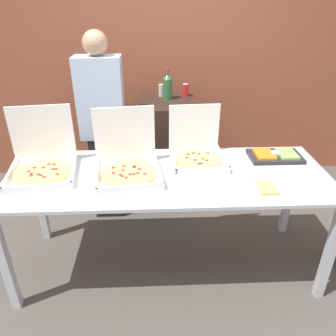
# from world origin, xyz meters

# --- Properties ---
(ground_plane) EXTENTS (16.00, 16.00, 0.00)m
(ground_plane) POSITION_xyz_m (0.00, 0.00, 0.00)
(ground_plane) COLOR #514C47
(brick_wall_behind) EXTENTS (10.00, 0.06, 2.80)m
(brick_wall_behind) POSITION_xyz_m (0.00, 1.70, 1.40)
(brick_wall_behind) COLOR #9E5138
(brick_wall_behind) RESTS_ON ground_plane
(buffet_table) EXTENTS (2.34, 0.87, 0.86)m
(buffet_table) POSITION_xyz_m (0.00, 0.00, 0.77)
(buffet_table) COLOR silver
(buffet_table) RESTS_ON ground_plane
(pizza_box_near_left) EXTENTS (0.51, 0.52, 0.45)m
(pizza_box_near_left) POSITION_xyz_m (-0.29, 0.02, 0.94)
(pizza_box_near_left) COLOR white
(pizza_box_near_left) RESTS_ON buffet_table
(pizza_box_far_left) EXTENTS (0.52, 0.53, 0.45)m
(pizza_box_far_left) POSITION_xyz_m (-0.91, 0.07, 0.94)
(pizza_box_far_left) COLOR white
(pizza_box_far_left) RESTS_ON buffet_table
(pizza_box_far_right) EXTENTS (0.43, 0.44, 0.40)m
(pizza_box_far_right) POSITION_xyz_m (0.24, 0.21, 0.94)
(pizza_box_far_right) COLOR white
(pizza_box_far_right) RESTS_ON buffet_table
(paper_plate_front_left) EXTENTS (0.22, 0.22, 0.03)m
(paper_plate_front_left) POSITION_xyz_m (0.65, -0.25, 0.88)
(paper_plate_front_left) COLOR white
(paper_plate_front_left) RESTS_ON buffet_table
(veggie_tray) EXTENTS (0.41, 0.25, 0.05)m
(veggie_tray) POSITION_xyz_m (0.87, 0.23, 0.89)
(veggie_tray) COLOR #28282D
(veggie_tray) RESTS_ON buffet_table
(sideboard_podium) EXTENTS (0.56, 0.59, 1.09)m
(sideboard_podium) POSITION_xyz_m (0.04, 1.05, 0.55)
(sideboard_podium) COLOR black
(sideboard_podium) RESTS_ON ground_plane
(soda_bottle) EXTENTS (0.09, 0.09, 0.30)m
(soda_bottle) POSITION_xyz_m (0.05, 1.14, 1.22)
(soda_bottle) COLOR #2D6638
(soda_bottle) RESTS_ON sideboard_podium
(soda_can_silver) EXTENTS (0.07, 0.07, 0.12)m
(soda_can_silver) POSITION_xyz_m (-0.01, 1.23, 1.15)
(soda_can_silver) COLOR silver
(soda_can_silver) RESTS_ON sideboard_podium
(soda_can_colored) EXTENTS (0.07, 0.07, 0.12)m
(soda_can_colored) POSITION_xyz_m (0.23, 1.24, 1.15)
(soda_can_colored) COLOR red
(soda_can_colored) RESTS_ON sideboard_podium
(person_guest_plaid) EXTENTS (0.40, 0.22, 1.78)m
(person_guest_plaid) POSITION_xyz_m (-0.56, 0.77, 0.93)
(person_guest_plaid) COLOR black
(person_guest_plaid) RESTS_ON ground_plane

